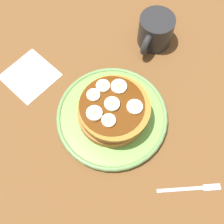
# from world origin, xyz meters

# --- Properties ---
(ground_plane) EXTENTS (1.40, 1.40, 0.03)m
(ground_plane) POSITION_xyz_m (0.00, 0.00, -0.01)
(ground_plane) COLOR brown
(plate) EXTENTS (0.25, 0.25, 0.02)m
(plate) POSITION_xyz_m (0.00, 0.00, 0.01)
(plate) COLOR #72B74C
(plate) RESTS_ON ground_plane
(pancake_stack) EXTENTS (0.15, 0.15, 0.06)m
(pancake_stack) POSITION_xyz_m (-0.00, 0.00, 0.04)
(pancake_stack) COLOR #A26231
(pancake_stack) RESTS_ON plate
(banana_slice_0) EXTENTS (0.03, 0.03, 0.01)m
(banana_slice_0) POSITION_xyz_m (0.00, -0.00, 0.07)
(banana_slice_0) COLOR beige
(banana_slice_0) RESTS_ON pancake_stack
(banana_slice_1) EXTENTS (0.03, 0.03, 0.01)m
(banana_slice_1) POSITION_xyz_m (0.03, 0.01, 0.07)
(banana_slice_1) COLOR #F7E1B5
(banana_slice_1) RESTS_ON pancake_stack
(banana_slice_2) EXTENTS (0.03, 0.03, 0.01)m
(banana_slice_2) POSITION_xyz_m (-0.02, 0.04, 0.07)
(banana_slice_2) COLOR #FDE5BE
(banana_slice_2) RESTS_ON pancake_stack
(banana_slice_3) EXTENTS (0.03, 0.03, 0.01)m
(banana_slice_3) POSITION_xyz_m (0.03, -0.02, 0.07)
(banana_slice_3) COLOR #F2E9C3
(banana_slice_3) RESTS_ON pancake_stack
(banana_slice_4) EXTENTS (0.03, 0.03, 0.01)m
(banana_slice_4) POSITION_xyz_m (-0.04, -0.01, 0.07)
(banana_slice_4) COLOR #F4E5BF
(banana_slice_4) RESTS_ON pancake_stack
(banana_slice_5) EXTENTS (0.03, 0.03, 0.01)m
(banana_slice_5) POSITION_xyz_m (-0.03, -0.04, 0.07)
(banana_slice_5) COLOR #F0EEB7
(banana_slice_5) RESTS_ON pancake_stack
(banana_slice_6) EXTENTS (0.03, 0.03, 0.01)m
(banana_slice_6) POSITION_xyz_m (0.00, -0.04, 0.07)
(banana_slice_6) COLOR #F3EFC6
(banana_slice_6) RESTS_ON pancake_stack
(coffee_mug) EXTENTS (0.11, 0.08, 0.08)m
(coffee_mug) POSITION_xyz_m (-0.23, -0.01, 0.04)
(coffee_mug) COLOR #262628
(coffee_mug) RESTS_ON ground_plane
(napkin) EXTENTS (0.13, 0.13, 0.00)m
(napkin) POSITION_xyz_m (0.00, -0.22, 0.00)
(napkin) COLOR white
(napkin) RESTS_ON ground_plane
(fork) EXTENTS (0.08, 0.11, 0.01)m
(fork) POSITION_xyz_m (0.06, 0.22, 0.00)
(fork) COLOR silver
(fork) RESTS_ON ground_plane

